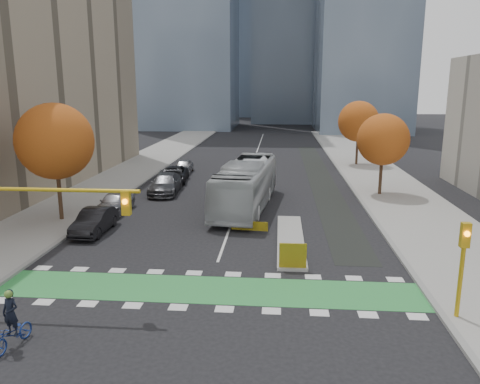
% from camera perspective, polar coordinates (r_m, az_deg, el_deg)
% --- Properties ---
extents(ground, '(300.00, 300.00, 0.00)m').
position_cam_1_polar(ground, '(21.00, -4.57, -13.46)').
color(ground, black).
rests_on(ground, ground).
extents(sidewalk_west, '(7.00, 120.00, 0.15)m').
position_cam_1_polar(sidewalk_west, '(43.02, -18.16, -0.24)').
color(sidewalk_west, gray).
rests_on(sidewalk_west, ground).
extents(sidewalk_east, '(7.00, 120.00, 0.15)m').
position_cam_1_polar(sidewalk_east, '(40.97, 19.23, -0.95)').
color(sidewalk_east, gray).
rests_on(sidewalk_east, ground).
extents(curb_west, '(0.30, 120.00, 0.16)m').
position_cam_1_polar(curb_west, '(41.79, -13.74, -0.34)').
color(curb_west, gray).
rests_on(curb_west, ground).
extents(curb_east, '(0.30, 120.00, 0.16)m').
position_cam_1_polar(curb_east, '(40.23, 14.40, -0.87)').
color(curb_east, gray).
rests_on(curb_east, ground).
extents(bike_crossing, '(20.00, 3.00, 0.01)m').
position_cam_1_polar(bike_crossing, '(22.33, -3.94, -11.77)').
color(bike_crossing, '#2D8B3F').
rests_on(bike_crossing, ground).
extents(centre_line, '(0.15, 70.00, 0.01)m').
position_cam_1_polar(centre_line, '(59.39, 1.65, 3.75)').
color(centre_line, silver).
rests_on(centre_line, ground).
extents(bike_lane_paint, '(2.50, 50.00, 0.01)m').
position_cam_1_polar(bike_lane_paint, '(49.64, 9.69, 1.80)').
color(bike_lane_paint, black).
rests_on(bike_lane_paint, ground).
extents(median_island, '(1.60, 10.00, 0.16)m').
position_cam_1_polar(median_island, '(29.07, 6.17, -5.75)').
color(median_island, gray).
rests_on(median_island, ground).
extents(hazard_board, '(1.40, 0.12, 1.30)m').
position_cam_1_polar(hazard_board, '(24.31, 6.46, -7.71)').
color(hazard_board, yellow).
rests_on(hazard_board, median_island).
extents(tree_west, '(5.20, 5.20, 8.22)m').
position_cam_1_polar(tree_west, '(34.34, -21.61, 5.75)').
color(tree_west, '#332114').
rests_on(tree_west, ground).
extents(tree_east_near, '(4.40, 4.40, 7.08)m').
position_cam_1_polar(tree_east_near, '(41.75, 17.04, 6.13)').
color(tree_east_near, '#332114').
rests_on(tree_east_near, ground).
extents(tree_east_far, '(4.80, 4.80, 7.65)m').
position_cam_1_polar(tree_east_far, '(57.48, 14.25, 8.33)').
color(tree_east_far, '#332114').
rests_on(tree_east_far, ground).
extents(traffic_signal_west, '(8.53, 0.56, 5.20)m').
position_cam_1_polar(traffic_signal_west, '(21.85, -26.01, -2.41)').
color(traffic_signal_west, '#BF9914').
rests_on(traffic_signal_west, ground).
extents(traffic_signal_east, '(0.35, 0.43, 4.10)m').
position_cam_1_polar(traffic_signal_east, '(20.55, 25.54, -7.06)').
color(traffic_signal_east, '#BF9914').
rests_on(traffic_signal_east, ground).
extents(cyclist, '(1.02, 2.01, 2.22)m').
position_cam_1_polar(cyclist, '(19.37, -26.00, -14.73)').
color(cyclist, navy).
rests_on(cyclist, ground).
extents(bus, '(4.47, 13.50, 3.69)m').
position_cam_1_polar(bus, '(36.18, 0.76, 0.90)').
color(bus, '#AFB5B7').
rests_on(bus, ground).
extents(parked_car_a, '(1.97, 4.72, 1.60)m').
position_cam_1_polar(parked_car_a, '(36.27, -15.00, -1.20)').
color(parked_car_a, gray).
rests_on(parked_car_a, ground).
extents(parked_car_b, '(1.66, 4.73, 1.56)m').
position_cam_1_polar(parked_car_b, '(31.63, -17.32, -3.41)').
color(parked_car_b, black).
rests_on(parked_car_b, ground).
extents(parked_car_c, '(2.68, 5.99, 1.71)m').
position_cam_1_polar(parked_car_c, '(41.86, -9.07, 0.98)').
color(parked_car_c, '#47484C').
rests_on(parked_car_c, ground).
extents(parked_car_d, '(3.04, 5.64, 1.50)m').
position_cam_1_polar(parked_car_d, '(46.73, -8.04, 2.11)').
color(parked_car_d, black).
rests_on(parked_car_d, ground).
extents(parked_car_e, '(1.90, 4.41, 1.48)m').
position_cam_1_polar(parked_car_e, '(51.55, -6.87, 3.12)').
color(parked_car_e, '#95969A').
rests_on(parked_car_e, ground).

